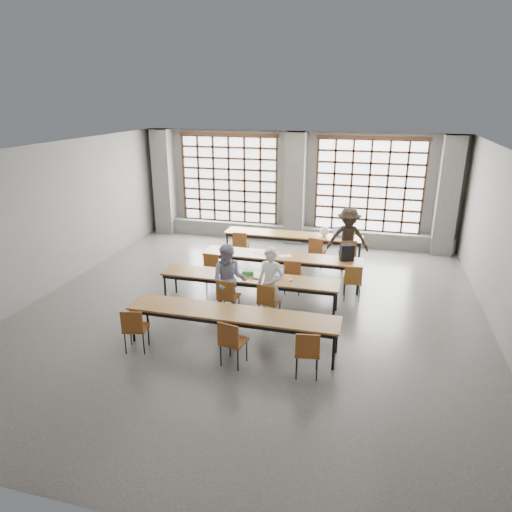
{
  "coord_description": "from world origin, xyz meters",
  "views": [
    {
      "loc": [
        2.46,
        -8.88,
        4.51
      ],
      "look_at": [
        -0.0,
        0.4,
        1.14
      ],
      "focal_mm": 32.0,
      "sensor_mm": 36.0,
      "label": 1
    }
  ],
  "objects_px": {
    "mouse": "(291,280)",
    "student_female": "(229,281)",
    "chair_back_left": "(241,243)",
    "chair_mid_left": "(213,265)",
    "chair_front_right": "(268,299)",
    "chair_near_left": "(134,326)",
    "chair_mid_right": "(353,279)",
    "chair_near_right": "(307,349)",
    "chair_mid_centre": "(293,273)",
    "student_male": "(270,285)",
    "chair_back_right": "(348,252)",
    "student_back": "(348,239)",
    "backpack": "(347,253)",
    "desk_row_a": "(293,236)",
    "chair_near_mid": "(231,339)",
    "desk_row_c": "(249,279)",
    "desk_row_d": "(232,315)",
    "chair_front_left": "(227,294)",
    "laptop_back": "(339,234)",
    "green_box": "(248,273)",
    "plastic_bag": "(324,231)",
    "chair_back_mid": "(317,249)",
    "phone": "(256,279)",
    "laptop_front": "(275,275)",
    "desk_row_b": "(282,258)",
    "red_pouch": "(136,325)"
  },
  "relations": [
    {
      "from": "mouse",
      "to": "student_female",
      "type": "bearing_deg",
      "value": -158.99
    },
    {
      "from": "chair_back_left",
      "to": "chair_mid_left",
      "type": "relative_size",
      "value": 1.0
    },
    {
      "from": "chair_front_right",
      "to": "chair_near_left",
      "type": "relative_size",
      "value": 1.0
    },
    {
      "from": "chair_mid_right",
      "to": "chair_near_right",
      "type": "bearing_deg",
      "value": -99.1
    },
    {
      "from": "chair_mid_centre",
      "to": "chair_near_right",
      "type": "xyz_separation_m",
      "value": [
        0.87,
        -3.35,
        0.0
      ]
    },
    {
      "from": "chair_mid_centre",
      "to": "student_male",
      "type": "distance_m",
      "value": 1.48
    },
    {
      "from": "chair_back_right",
      "to": "student_back",
      "type": "height_order",
      "value": "student_back"
    },
    {
      "from": "mouse",
      "to": "backpack",
      "type": "distance_m",
      "value": 1.96
    },
    {
      "from": "desk_row_a",
      "to": "chair_near_mid",
      "type": "height_order",
      "value": "chair_near_mid"
    },
    {
      "from": "chair_near_mid",
      "to": "student_back",
      "type": "height_order",
      "value": "student_back"
    },
    {
      "from": "chair_near_left",
      "to": "mouse",
      "type": "height_order",
      "value": "chair_near_left"
    },
    {
      "from": "student_female",
      "to": "desk_row_c",
      "type": "bearing_deg",
      "value": 48.11
    },
    {
      "from": "desk_row_d",
      "to": "chair_front_left",
      "type": "height_order",
      "value": "chair_front_left"
    },
    {
      "from": "desk_row_a",
      "to": "laptop_back",
      "type": "height_order",
      "value": "laptop_back"
    },
    {
      "from": "laptop_back",
      "to": "student_female",
      "type": "bearing_deg",
      "value": -115.61
    },
    {
      "from": "student_back",
      "to": "green_box",
      "type": "relative_size",
      "value": 6.89
    },
    {
      "from": "chair_front_right",
      "to": "chair_near_mid",
      "type": "bearing_deg",
      "value": -97.37
    },
    {
      "from": "student_back",
      "to": "plastic_bag",
      "type": "relative_size",
      "value": 6.02
    },
    {
      "from": "chair_back_mid",
      "to": "mouse",
      "type": "xyz_separation_m",
      "value": [
        -0.18,
        -2.89,
        0.21
      ]
    },
    {
      "from": "chair_mid_right",
      "to": "student_back",
      "type": "height_order",
      "value": "student_back"
    },
    {
      "from": "chair_front_left",
      "to": "chair_front_right",
      "type": "bearing_deg",
      "value": 0.08
    },
    {
      "from": "desk_row_c",
      "to": "desk_row_d",
      "type": "xyz_separation_m",
      "value": [
        0.17,
        -1.78,
        0.0
      ]
    },
    {
      "from": "chair_back_left",
      "to": "mouse",
      "type": "distance_m",
      "value": 3.52
    },
    {
      "from": "chair_back_mid",
      "to": "chair_mid_right",
      "type": "xyz_separation_m",
      "value": [
        1.09,
        -1.93,
        0.0
      ]
    },
    {
      "from": "chair_near_left",
      "to": "backpack",
      "type": "height_order",
      "value": "backpack"
    },
    {
      "from": "desk_row_a",
      "to": "student_male",
      "type": "xyz_separation_m",
      "value": [
        0.26,
        -4.0,
        0.14
      ]
    },
    {
      "from": "desk_row_a",
      "to": "student_back",
      "type": "xyz_separation_m",
      "value": [
        1.6,
        -0.5,
        0.2
      ]
    },
    {
      "from": "chair_front_right",
      "to": "phone",
      "type": "distance_m",
      "value": 0.7
    },
    {
      "from": "student_back",
      "to": "chair_near_mid",
      "type": "bearing_deg",
      "value": -109.79
    },
    {
      "from": "chair_back_left",
      "to": "laptop_front",
      "type": "xyz_separation_m",
      "value": [
        1.61,
        -2.76,
        0.25
      ]
    },
    {
      "from": "chair_mid_centre",
      "to": "phone",
      "type": "distance_m",
      "value": 1.24
    },
    {
      "from": "mouse",
      "to": "phone",
      "type": "relative_size",
      "value": 0.75
    },
    {
      "from": "green_box",
      "to": "laptop_back",
      "type": "bearing_deg",
      "value": 64.03
    },
    {
      "from": "chair_front_left",
      "to": "chair_near_mid",
      "type": "height_order",
      "value": "same"
    },
    {
      "from": "desk_row_b",
      "to": "chair_back_left",
      "type": "distance_m",
      "value": 1.96
    },
    {
      "from": "student_male",
      "to": "mouse",
      "type": "bearing_deg",
      "value": 67.1
    },
    {
      "from": "student_female",
      "to": "laptop_back",
      "type": "relative_size",
      "value": 3.54
    },
    {
      "from": "chair_back_left",
      "to": "phone",
      "type": "relative_size",
      "value": 6.77
    },
    {
      "from": "desk_row_b",
      "to": "chair_near_mid",
      "type": "xyz_separation_m",
      "value": [
        -0.05,
        -3.97,
        -0.13
      ]
    },
    {
      "from": "chair_mid_centre",
      "to": "chair_mid_right",
      "type": "height_order",
      "value": "same"
    },
    {
      "from": "chair_mid_centre",
      "to": "green_box",
      "type": "relative_size",
      "value": 3.52
    },
    {
      "from": "mouse",
      "to": "desk_row_d",
      "type": "bearing_deg",
      "value": -113.93
    },
    {
      "from": "chair_mid_right",
      "to": "chair_mid_centre",
      "type": "bearing_deg",
      "value": -179.99
    },
    {
      "from": "phone",
      "to": "plastic_bag",
      "type": "distance_m",
      "value": 3.8
    },
    {
      "from": "chair_near_mid",
      "to": "phone",
      "type": "relative_size",
      "value": 6.77
    },
    {
      "from": "desk_row_c",
      "to": "green_box",
      "type": "bearing_deg",
      "value": 122.01
    },
    {
      "from": "chair_front_right",
      "to": "green_box",
      "type": "distance_m",
      "value": 0.98
    },
    {
      "from": "desk_row_b",
      "to": "plastic_bag",
      "type": "bearing_deg",
      "value": 67.19
    },
    {
      "from": "chair_mid_right",
      "to": "red_pouch",
      "type": "bearing_deg",
      "value": -138.91
    },
    {
      "from": "backpack",
      "to": "plastic_bag",
      "type": "relative_size",
      "value": 1.4
    }
  ]
}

